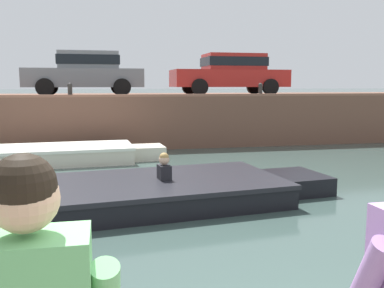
{
  "coord_description": "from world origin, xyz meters",
  "views": [
    {
      "loc": [
        -1.24,
        -1.82,
        2.12
      ],
      "look_at": [
        0.02,
        4.18,
        1.27
      ],
      "focal_mm": 40.0,
      "sensor_mm": 36.0,
      "label": 1
    }
  ],
  "objects_px": {
    "motorboat_passing": "(131,194)",
    "mooring_bollard_east": "(260,89)",
    "boat_moored_west_cream": "(51,155)",
    "car_centre_red": "(231,72)",
    "mooring_bollard_mid": "(70,89)",
    "car_left_inner_grey": "(86,72)"
  },
  "relations": [
    {
      "from": "motorboat_passing",
      "to": "mooring_bollard_east",
      "type": "bearing_deg",
      "value": 53.55
    },
    {
      "from": "car_left_inner_grey",
      "to": "boat_moored_west_cream",
      "type": "bearing_deg",
      "value": -102.21
    },
    {
      "from": "boat_moored_west_cream",
      "to": "motorboat_passing",
      "type": "bearing_deg",
      "value": -67.97
    },
    {
      "from": "car_left_inner_grey",
      "to": "mooring_bollard_east",
      "type": "height_order",
      "value": "car_left_inner_grey"
    },
    {
      "from": "car_centre_red",
      "to": "mooring_bollard_mid",
      "type": "distance_m",
      "value": 6.15
    },
    {
      "from": "mooring_bollard_mid",
      "to": "mooring_bollard_east",
      "type": "relative_size",
      "value": 1.0
    },
    {
      "from": "boat_moored_west_cream",
      "to": "motorboat_passing",
      "type": "distance_m",
      "value": 4.93
    },
    {
      "from": "car_centre_red",
      "to": "mooring_bollard_mid",
      "type": "xyz_separation_m",
      "value": [
        -5.82,
        -1.89,
        -0.61
      ]
    },
    {
      "from": "motorboat_passing",
      "to": "car_left_inner_grey",
      "type": "relative_size",
      "value": 1.76
    },
    {
      "from": "car_left_inner_grey",
      "to": "mooring_bollard_east",
      "type": "distance_m",
      "value": 6.21
    },
    {
      "from": "motorboat_passing",
      "to": "mooring_bollard_mid",
      "type": "height_order",
      "value": "mooring_bollard_mid"
    },
    {
      "from": "boat_moored_west_cream",
      "to": "car_left_inner_grey",
      "type": "relative_size",
      "value": 1.4
    },
    {
      "from": "boat_moored_west_cream",
      "to": "mooring_bollard_mid",
      "type": "relative_size",
      "value": 13.03
    },
    {
      "from": "motorboat_passing",
      "to": "car_centre_red",
      "type": "relative_size",
      "value": 1.66
    },
    {
      "from": "car_left_inner_grey",
      "to": "car_centre_red",
      "type": "distance_m",
      "value": 5.38
    },
    {
      "from": "boat_moored_west_cream",
      "to": "mooring_bollard_east",
      "type": "bearing_deg",
      "value": 16.93
    },
    {
      "from": "boat_moored_west_cream",
      "to": "mooring_bollard_mid",
      "type": "bearing_deg",
      "value": 78.56
    },
    {
      "from": "motorboat_passing",
      "to": "car_left_inner_grey",
      "type": "bearing_deg",
      "value": 96.67
    },
    {
      "from": "motorboat_passing",
      "to": "mooring_bollard_east",
      "type": "relative_size",
      "value": 16.31
    },
    {
      "from": "boat_moored_west_cream",
      "to": "motorboat_passing",
      "type": "relative_size",
      "value": 0.8
    },
    {
      "from": "car_centre_red",
      "to": "mooring_bollard_east",
      "type": "distance_m",
      "value": 2.05
    },
    {
      "from": "motorboat_passing",
      "to": "car_centre_red",
      "type": "xyz_separation_m",
      "value": [
        4.39,
        8.51,
        2.36
      ]
    }
  ]
}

